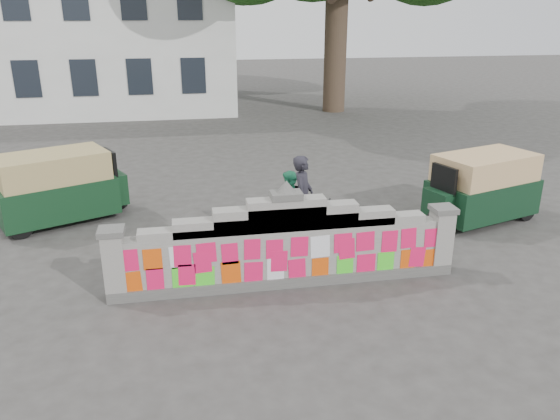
{
  "coord_description": "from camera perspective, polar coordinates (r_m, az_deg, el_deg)",
  "views": [
    {
      "loc": [
        -1.76,
        -8.91,
        4.78
      ],
      "look_at": [
        0.07,
        1.0,
        1.1
      ],
      "focal_mm": 35.0,
      "sensor_mm": 36.0,
      "label": 1
    }
  ],
  "objects": [
    {
      "name": "rickshaw_left",
      "position": [
        13.96,
        -22.13,
        2.31
      ],
      "size": [
        3.12,
        2.38,
        1.69
      ],
      "rotation": [
        0.0,
        0.0,
        0.44
      ],
      "color": "#11331B",
      "rests_on": "ground"
    },
    {
      "name": "parapet_wall",
      "position": [
        9.93,
        0.64,
        -3.89
      ],
      "size": [
        6.48,
        0.44,
        2.01
      ],
      "color": "#4C4C49",
      "rests_on": "ground"
    },
    {
      "name": "rickshaw_right",
      "position": [
        13.85,
        20.25,
        2.29
      ],
      "size": [
        3.03,
        2.07,
        1.63
      ],
      "rotation": [
        0.0,
        0.0,
        3.45
      ],
      "color": "black",
      "rests_on": "ground"
    },
    {
      "name": "cyclist_rider",
      "position": [
        11.45,
        2.37,
        0.17
      ],
      "size": [
        0.64,
        0.76,
        1.77
      ],
      "primitive_type": "imported",
      "rotation": [
        0.0,
        0.0,
        1.19
      ],
      "color": "#24222A",
      "rests_on": "ground"
    },
    {
      "name": "ground",
      "position": [
        10.26,
        0.62,
        -7.7
      ],
      "size": [
        100.0,
        100.0,
        0.0
      ],
      "primitive_type": "plane",
      "color": "#383533",
      "rests_on": "ground"
    },
    {
      "name": "pedestrian",
      "position": [
        12.23,
        1.05,
        0.72
      ],
      "size": [
        0.8,
        0.88,
        1.46
      ],
      "primitive_type": "imported",
      "rotation": [
        0.0,
        0.0,
        -1.13
      ],
      "color": "#25885D",
      "rests_on": "ground"
    },
    {
      "name": "building",
      "position": [
        31.34,
        -21.14,
        17.4
      ],
      "size": [
        16.0,
        10.0,
        8.9
      ],
      "color": "silver",
      "rests_on": "ground"
    },
    {
      "name": "cyclist_bike",
      "position": [
        11.58,
        2.34,
        -1.52
      ],
      "size": [
        2.11,
        1.39,
        1.05
      ],
      "primitive_type": "imported",
      "rotation": [
        0.0,
        0.0,
        1.19
      ],
      "color": "black",
      "rests_on": "ground"
    }
  ]
}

